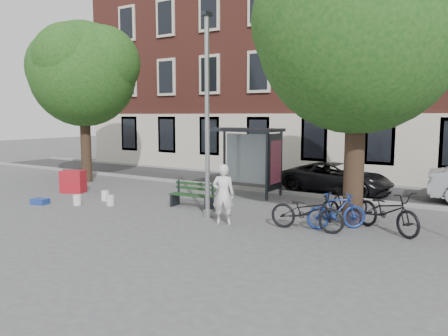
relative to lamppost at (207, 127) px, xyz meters
name	(u,v)px	position (x,y,z in m)	size (l,w,h in m)	color
ground	(208,217)	(0.00, 0.00, -2.78)	(90.00, 90.00, 0.00)	#4C4C4F
road	(297,186)	(0.00, 7.00, -2.78)	(40.00, 4.00, 0.01)	#28282B
curb_near	(278,192)	(0.00, 5.00, -2.72)	(40.00, 0.25, 0.12)	gray
curb_far	(314,179)	(0.00, 9.00, -2.72)	(40.00, 0.25, 0.12)	gray
building_row	(344,43)	(0.00, 13.00, 4.22)	(30.00, 8.00, 14.00)	brown
lamppost	(207,127)	(0.00, 0.00, 0.00)	(0.28, 0.35, 6.11)	#9EA0A3
tree_right	(358,22)	(4.01, 1.38, 2.83)	(5.76, 5.60, 8.20)	black
tree_left	(81,69)	(-8.99, 2.88, 2.43)	(5.18, 4.86, 7.40)	black
bus_shelter	(254,146)	(-0.61, 4.11, -0.87)	(2.85, 1.45, 2.62)	#1E2328
painter	(223,194)	(0.86, -0.45, -1.91)	(0.64, 0.42, 1.75)	silver
bench	(192,196)	(-1.29, 0.96, -2.40)	(1.64, 0.64, 0.83)	#1E2328
bike_a	(307,211)	(3.15, 0.18, -2.25)	(0.71, 2.04, 1.07)	black
bike_b	(336,211)	(3.77, 0.77, -2.28)	(0.47, 1.68, 1.01)	navy
bike_c	(387,211)	(5.01, 1.21, -2.21)	(0.76, 2.18, 1.15)	black
bike_d	(344,203)	(3.62, 1.99, -2.29)	(0.46, 1.65, 0.99)	black
car_dark	(337,178)	(1.97, 6.36, -2.17)	(2.02, 4.39, 1.22)	black
red_stand	(73,181)	(-7.10, 0.69, -2.33)	(0.90, 0.60, 0.90)	#A2151F
blue_crate	(40,201)	(-6.16, -1.50, -2.68)	(0.55, 0.40, 0.20)	navy
bucket_a	(77,200)	(-4.91, -0.90, -2.60)	(0.28, 0.28, 0.36)	silver
bucket_b	(110,200)	(-3.88, -0.33, -2.60)	(0.28, 0.28, 0.36)	silver
bucket_c	(105,196)	(-4.70, 0.18, -2.60)	(0.28, 0.28, 0.36)	white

